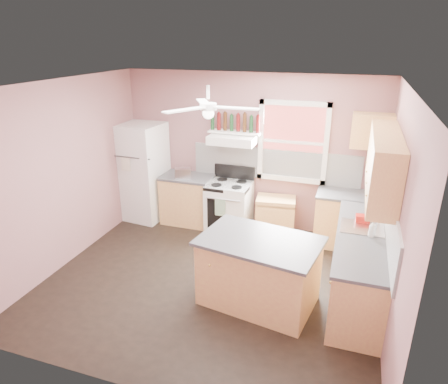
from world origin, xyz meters
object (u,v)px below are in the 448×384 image
(stove, at_px, (229,207))
(refrigerator, at_px, (143,172))
(cart, at_px, (275,216))
(island, at_px, (259,273))
(toaster, at_px, (183,173))

(stove, bearing_deg, refrigerator, -179.85)
(stove, height_order, cart, stove)
(stove, distance_m, island, 2.14)
(stove, xyz_separation_m, cart, (0.81, 0.10, -0.10))
(refrigerator, height_order, cart, refrigerator)
(cart, distance_m, island, 2.01)
(stove, relative_size, island, 0.62)
(toaster, distance_m, stove, 1.01)
(refrigerator, bearing_deg, cart, 7.99)
(toaster, xyz_separation_m, stove, (0.84, 0.07, -0.56))
(refrigerator, height_order, island, refrigerator)
(stove, bearing_deg, island, -61.79)
(refrigerator, bearing_deg, stove, 5.57)
(refrigerator, distance_m, toaster, 0.85)
(island, bearing_deg, stove, 127.50)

